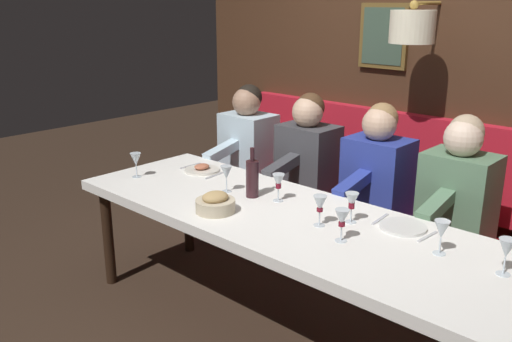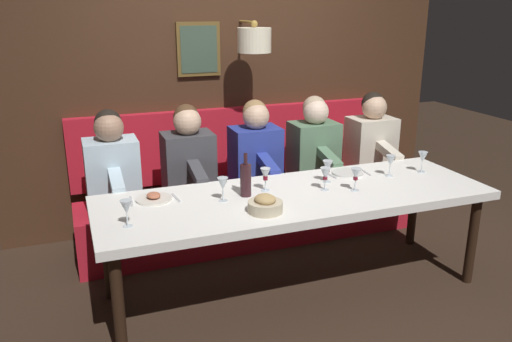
# 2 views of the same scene
# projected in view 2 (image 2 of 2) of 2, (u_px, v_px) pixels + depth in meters

# --- Properties ---
(ground_plane) EXTENTS (12.00, 12.00, 0.00)m
(ground_plane) POSITION_uv_depth(u_px,v_px,m) (294.00, 289.00, 3.80)
(ground_plane) COLOR #332319
(dining_table) EXTENTS (0.90, 2.73, 0.74)m
(dining_table) POSITION_uv_depth(u_px,v_px,m) (296.00, 202.00, 3.60)
(dining_table) COLOR white
(dining_table) RESTS_ON ground_plane
(banquette_bench) EXTENTS (0.52, 2.93, 0.45)m
(banquette_bench) POSITION_uv_depth(u_px,v_px,m) (252.00, 216.00, 4.53)
(banquette_bench) COLOR red
(banquette_bench) RESTS_ON ground_plane
(back_wall_panel) EXTENTS (0.59, 4.13, 2.90)m
(back_wall_panel) POSITION_uv_depth(u_px,v_px,m) (230.00, 76.00, 4.69)
(back_wall_panel) COLOR #422819
(back_wall_panel) RESTS_ON ground_plane
(diner_nearest) EXTENTS (0.60, 0.40, 0.79)m
(diner_nearest) POSITION_uv_depth(u_px,v_px,m) (371.00, 139.00, 4.72)
(diner_nearest) COLOR beige
(diner_nearest) RESTS_ON banquette_bench
(diner_near) EXTENTS (0.60, 0.40, 0.79)m
(diner_near) POSITION_uv_depth(u_px,v_px,m) (314.00, 145.00, 4.53)
(diner_near) COLOR #567A5B
(diner_near) RESTS_ON banquette_bench
(diner_middle) EXTENTS (0.60, 0.40, 0.79)m
(diner_middle) POSITION_uv_depth(u_px,v_px,m) (256.00, 151.00, 4.35)
(diner_middle) COLOR #283893
(diner_middle) RESTS_ON banquette_bench
(diner_far) EXTENTS (0.60, 0.40, 0.79)m
(diner_far) POSITION_uv_depth(u_px,v_px,m) (188.00, 157.00, 4.16)
(diner_far) COLOR #3D3D42
(diner_far) RESTS_ON banquette_bench
(diner_farthest) EXTENTS (0.60, 0.40, 0.79)m
(diner_farthest) POSITION_uv_depth(u_px,v_px,m) (112.00, 165.00, 3.97)
(diner_farthest) COLOR silver
(diner_farthest) RESTS_ON banquette_bench
(place_setting_0) EXTENTS (0.24, 0.32, 0.01)m
(place_setting_0) POSITION_uv_depth(u_px,v_px,m) (348.00, 173.00, 3.99)
(place_setting_0) COLOR silver
(place_setting_0) RESTS_ON dining_table
(place_setting_1) EXTENTS (0.24, 0.32, 0.05)m
(place_setting_1) POSITION_uv_depth(u_px,v_px,m) (154.00, 198.00, 3.46)
(place_setting_1) COLOR silver
(place_setting_1) RESTS_ON dining_table
(wine_glass_0) EXTENTS (0.07, 0.07, 0.16)m
(wine_glass_0) POSITION_uv_depth(u_px,v_px,m) (223.00, 184.00, 3.41)
(wine_glass_0) COLOR silver
(wine_glass_0) RESTS_ON dining_table
(wine_glass_1) EXTENTS (0.07, 0.07, 0.16)m
(wine_glass_1) POSITION_uv_depth(u_px,v_px,m) (328.00, 167.00, 3.78)
(wine_glass_1) COLOR silver
(wine_glass_1) RESTS_ON dining_table
(wine_glass_2) EXTENTS (0.07, 0.07, 0.16)m
(wine_glass_2) POSITION_uv_depth(u_px,v_px,m) (356.00, 175.00, 3.60)
(wine_glass_2) COLOR silver
(wine_glass_2) RESTS_ON dining_table
(wine_glass_3) EXTENTS (0.07, 0.07, 0.16)m
(wine_glass_3) POSITION_uv_depth(u_px,v_px,m) (265.00, 175.00, 3.60)
(wine_glass_3) COLOR silver
(wine_glass_3) RESTS_ON dining_table
(wine_glass_4) EXTENTS (0.07, 0.07, 0.16)m
(wine_glass_4) POSITION_uv_depth(u_px,v_px,m) (126.00, 208.00, 3.02)
(wine_glass_4) COLOR silver
(wine_glass_4) RESTS_ON dining_table
(wine_glass_5) EXTENTS (0.07, 0.07, 0.16)m
(wine_glass_5) POSITION_uv_depth(u_px,v_px,m) (423.00, 158.00, 4.00)
(wine_glass_5) COLOR silver
(wine_glass_5) RESTS_ON dining_table
(wine_glass_6) EXTENTS (0.07, 0.07, 0.16)m
(wine_glass_6) POSITION_uv_depth(u_px,v_px,m) (390.00, 161.00, 3.91)
(wine_glass_6) COLOR silver
(wine_glass_6) RESTS_ON dining_table
(wine_glass_7) EXTENTS (0.07, 0.07, 0.16)m
(wine_glass_7) POSITION_uv_depth(u_px,v_px,m) (325.00, 174.00, 3.62)
(wine_glass_7) COLOR silver
(wine_glass_7) RESTS_ON dining_table
(wine_bottle) EXTENTS (0.08, 0.08, 0.30)m
(wine_bottle) POSITION_uv_depth(u_px,v_px,m) (246.00, 180.00, 3.51)
(wine_bottle) COLOR #33191E
(wine_bottle) RESTS_ON dining_table
(bread_bowl) EXTENTS (0.22, 0.22, 0.12)m
(bread_bowl) POSITION_uv_depth(u_px,v_px,m) (265.00, 205.00, 3.25)
(bread_bowl) COLOR beige
(bread_bowl) RESTS_ON dining_table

